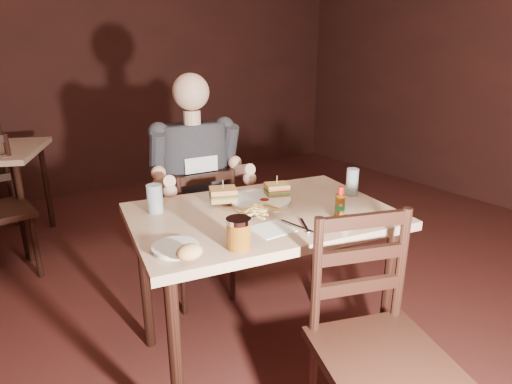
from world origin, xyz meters
TOP-DOWN VIEW (x-y plane):
  - room_shell at (0.00, 0.00)m, footprint 7.00×7.00m
  - main_table at (-0.15, 0.32)m, footprint 1.26×0.95m
  - chair_far at (-0.15, 1.00)m, footprint 0.42×0.45m
  - chair_near at (-0.14, -0.38)m, footprint 0.55×0.58m
  - diner at (-0.16, 0.95)m, footprint 0.56×0.46m
  - dinner_plate at (-0.09, 0.43)m, footprint 0.33×0.33m
  - sandwich_left at (-0.24, 0.52)m, footprint 0.15×0.14m
  - sandwich_right at (0.01, 0.43)m, footprint 0.13×0.12m
  - fries_pile at (-0.19, 0.29)m, footprint 0.27×0.21m
  - ketchup_dollop at (-0.09, 0.40)m, footprint 0.05×0.05m
  - glass_left at (-0.55, 0.59)m, footprint 0.08×0.08m
  - glass_right at (0.35, 0.26)m, footprint 0.07×0.07m
  - hot_sauce at (0.09, 0.09)m, footprint 0.05×0.05m
  - salt_shaker at (0.02, -0.02)m, footprint 0.04×0.04m
  - syrup_dispenser at (-0.43, 0.07)m, footprint 0.11×0.11m
  - napkin at (-0.23, 0.14)m, footprint 0.16×0.15m
  - knife at (-0.13, 0.09)m, footprint 0.05×0.20m
  - fork at (-0.10, 0.09)m, footprint 0.08×0.13m
  - side_plate at (-0.63, 0.19)m, footprint 0.19×0.19m
  - bread_roll at (-0.63, 0.07)m, footprint 0.11×0.09m

SIDE VIEW (x-z plane):
  - chair_far at x=-0.15m, z-range 0.00..0.83m
  - chair_near at x=-0.14m, z-range 0.00..0.92m
  - main_table at x=-0.15m, z-range 0.30..1.07m
  - napkin at x=-0.23m, z-range 0.77..0.77m
  - fork at x=-0.10m, z-range 0.77..0.78m
  - knife at x=-0.13m, z-range 0.77..0.78m
  - side_plate at x=-0.63m, z-range 0.77..0.78m
  - dinner_plate at x=-0.09m, z-range 0.77..0.79m
  - ketchup_dollop at x=-0.09m, z-range 0.79..0.80m
  - salt_shaker at x=0.02m, z-range 0.77..0.83m
  - fries_pile at x=-0.19m, z-range 0.79..0.82m
  - bread_roll at x=-0.63m, z-range 0.78..0.84m
  - syrup_dispenser at x=-0.43m, z-range 0.77..0.89m
  - glass_left at x=-0.55m, z-range 0.77..0.90m
  - sandwich_right at x=0.01m, z-range 0.79..0.88m
  - hot_sauce at x=0.09m, z-range 0.77..0.91m
  - glass_right at x=0.35m, z-range 0.77..0.91m
  - sandwich_left at x=-0.24m, z-range 0.79..0.89m
  - diner at x=-0.16m, z-range 0.43..1.34m
  - room_shell at x=0.00m, z-range -2.10..4.90m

